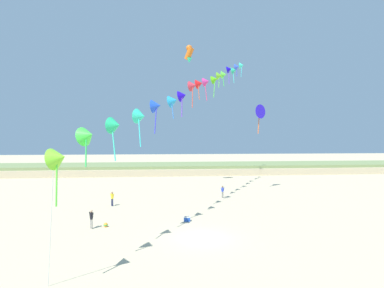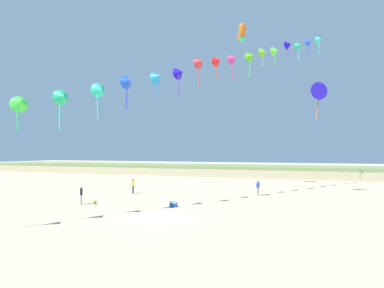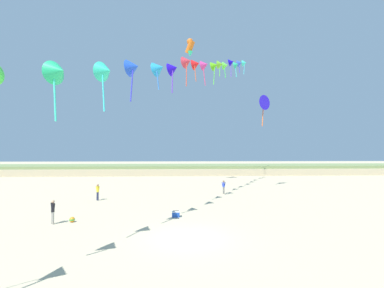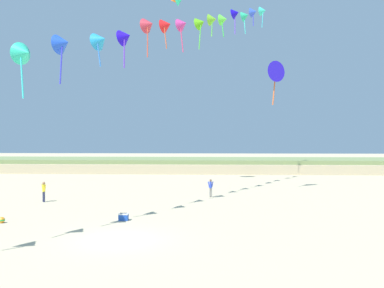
{
  "view_description": "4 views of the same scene",
  "coord_description": "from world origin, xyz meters",
  "px_view_note": "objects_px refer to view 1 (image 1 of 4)",
  "views": [
    {
      "loc": [
        -2.84,
        -22.31,
        7.57
      ],
      "look_at": [
        0.31,
        11.99,
        6.91
      ],
      "focal_mm": 28.0,
      "sensor_mm": 36.0,
      "label": 1
    },
    {
      "loc": [
        10.65,
        -21.51,
        4.65
      ],
      "look_at": [
        -0.82,
        9.18,
        5.34
      ],
      "focal_mm": 32.0,
      "sensor_mm": 36.0,
      "label": 2
    },
    {
      "loc": [
        -0.51,
        -14.34,
        4.76
      ],
      "look_at": [
        0.76,
        12.93,
        5.64
      ],
      "focal_mm": 24.0,
      "sensor_mm": 36.0,
      "label": 3
    },
    {
      "loc": [
        4.56,
        -19.77,
        4.98
      ],
      "look_at": [
        2.94,
        13.88,
        4.56
      ],
      "focal_mm": 38.0,
      "sensor_mm": 36.0,
      "label": 4
    }
  ],
  "objects_px": {
    "person_near_right": "(112,198)",
    "beach_ball": "(106,225)",
    "large_kite_low_lead": "(189,53)",
    "beach_cooler": "(187,219)",
    "person_near_left": "(91,218)",
    "large_kite_mid_trail": "(259,112)",
    "person_mid_center": "(223,191)"
  },
  "relations": [
    {
      "from": "large_kite_low_lead",
      "to": "beach_cooler",
      "type": "bearing_deg",
      "value": -95.33
    },
    {
      "from": "large_kite_low_lead",
      "to": "large_kite_mid_trail",
      "type": "bearing_deg",
      "value": -25.4
    },
    {
      "from": "person_near_left",
      "to": "person_mid_center",
      "type": "relative_size",
      "value": 1.04
    },
    {
      "from": "person_near_right",
      "to": "person_mid_center",
      "type": "xyz_separation_m",
      "value": [
        13.16,
        3.37,
        -0.04
      ]
    },
    {
      "from": "person_mid_center",
      "to": "beach_cooler",
      "type": "xyz_separation_m",
      "value": [
        -5.3,
        -10.23,
        -0.67
      ]
    },
    {
      "from": "large_kite_low_lead",
      "to": "beach_cooler",
      "type": "height_order",
      "value": "large_kite_low_lead"
    },
    {
      "from": "person_near_right",
      "to": "beach_ball",
      "type": "relative_size",
      "value": 4.44
    },
    {
      "from": "person_mid_center",
      "to": "beach_ball",
      "type": "xyz_separation_m",
      "value": [
        -12.34,
        -11.34,
        -0.71
      ]
    },
    {
      "from": "person_near_right",
      "to": "beach_cooler",
      "type": "xyz_separation_m",
      "value": [
        7.86,
        -6.85,
        -0.72
      ]
    },
    {
      "from": "person_near_left",
      "to": "large_kite_low_lead",
      "type": "bearing_deg",
      "value": 64.23
    },
    {
      "from": "large_kite_mid_trail",
      "to": "beach_cooler",
      "type": "bearing_deg",
      "value": -128.1
    },
    {
      "from": "beach_cooler",
      "to": "beach_ball",
      "type": "bearing_deg",
      "value": -170.99
    },
    {
      "from": "person_near_right",
      "to": "large_kite_mid_trail",
      "type": "relative_size",
      "value": 0.39
    },
    {
      "from": "person_near_right",
      "to": "large_kite_mid_trail",
      "type": "distance_m",
      "value": 23.08
    },
    {
      "from": "large_kite_mid_trail",
      "to": "person_near_right",
      "type": "bearing_deg",
      "value": -158.46
    },
    {
      "from": "person_near_right",
      "to": "person_near_left",
      "type": "bearing_deg",
      "value": -91.84
    },
    {
      "from": "beach_ball",
      "to": "large_kite_mid_trail",
      "type": "bearing_deg",
      "value": 40.25
    },
    {
      "from": "person_near_left",
      "to": "beach_ball",
      "type": "xyz_separation_m",
      "value": [
        1.09,
        0.44,
        -0.74
      ]
    },
    {
      "from": "person_near_left",
      "to": "large_kite_mid_trail",
      "type": "distance_m",
      "value": 27.22
    },
    {
      "from": "large_kite_low_lead",
      "to": "beach_cooler",
      "type": "relative_size",
      "value": 4.7
    },
    {
      "from": "beach_cooler",
      "to": "beach_ball",
      "type": "distance_m",
      "value": 7.13
    },
    {
      "from": "beach_cooler",
      "to": "person_near_left",
      "type": "bearing_deg",
      "value": -169.19
    },
    {
      "from": "beach_cooler",
      "to": "person_mid_center",
      "type": "bearing_deg",
      "value": 62.61
    },
    {
      "from": "person_near_left",
      "to": "person_near_right",
      "type": "relative_size",
      "value": 0.99
    },
    {
      "from": "person_near_right",
      "to": "large_kite_low_lead",
      "type": "height_order",
      "value": "large_kite_low_lead"
    },
    {
      "from": "person_near_right",
      "to": "person_mid_center",
      "type": "bearing_deg",
      "value": 14.38
    },
    {
      "from": "person_near_left",
      "to": "large_kite_low_lead",
      "type": "distance_m",
      "value": 30.13
    },
    {
      "from": "large_kite_low_lead",
      "to": "beach_cooler",
      "type": "xyz_separation_m",
      "value": [
        -1.77,
        -18.95,
        -20.45
      ]
    },
    {
      "from": "large_kite_mid_trail",
      "to": "large_kite_low_lead",
      "type": "bearing_deg",
      "value": 154.6
    },
    {
      "from": "person_mid_center",
      "to": "large_kite_low_lead",
      "type": "xyz_separation_m",
      "value": [
        -3.53,
        8.72,
        19.77
      ]
    },
    {
      "from": "person_near_right",
      "to": "beach_ball",
      "type": "xyz_separation_m",
      "value": [
        0.82,
        -7.97,
        -0.75
      ]
    },
    {
      "from": "person_near_right",
      "to": "beach_ball",
      "type": "bearing_deg",
      "value": -84.15
    }
  ]
}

